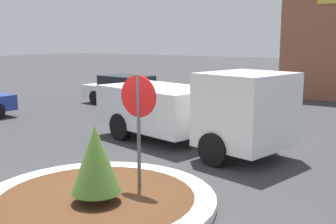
% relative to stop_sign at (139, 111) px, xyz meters
% --- Properties ---
extents(ground_plane, '(120.00, 120.00, 0.00)m').
position_rel_stop_sign_xyz_m(ground_plane, '(-0.32, -0.87, -1.65)').
color(ground_plane, '#38383A').
extents(traffic_island, '(4.38, 4.38, 0.16)m').
position_rel_stop_sign_xyz_m(traffic_island, '(-0.32, -0.87, -1.57)').
color(traffic_island, silver).
rests_on(traffic_island, ground_plane).
extents(stop_sign, '(0.81, 0.07, 2.35)m').
position_rel_stop_sign_xyz_m(stop_sign, '(0.00, 0.00, 0.00)').
color(stop_sign, '#4C4C51').
rests_on(stop_sign, ground_plane).
extents(island_shrub, '(0.88, 0.88, 1.39)m').
position_rel_stop_sign_xyz_m(island_shrub, '(-0.13, -1.09, -0.70)').
color(island_shrub, brown).
rests_on(island_shrub, traffic_island).
extents(utility_truck, '(6.19, 3.46, 2.18)m').
position_rel_stop_sign_xyz_m(utility_truck, '(-0.91, 3.75, -0.57)').
color(utility_truck, white).
rests_on(utility_truck, ground_plane).
extents(parked_sedan_white, '(4.78, 2.30, 1.34)m').
position_rel_stop_sign_xyz_m(parked_sedan_white, '(-7.01, 8.74, -0.96)').
color(parked_sedan_white, silver).
rests_on(parked_sedan_white, ground_plane).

